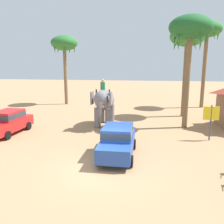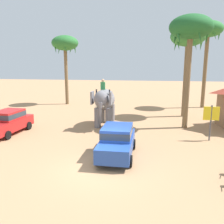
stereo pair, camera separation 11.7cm
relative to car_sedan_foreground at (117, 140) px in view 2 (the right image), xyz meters
The scene contains 9 objects.
ground_plane 2.01m from the car_sedan_foreground, 107.55° to the right, with size 120.00×120.00×0.00m, color tan.
car_sedan_foreground is the anchor object (origin of this frame).
car_parked_far_side 9.00m from the car_sedan_foreground, 160.22° to the left, with size 2.09×4.20×1.70m.
elephant_with_mahout 6.69m from the car_sedan_foreground, 106.93° to the left, with size 1.67×3.88×3.88m.
palm_tree_behind_elephant 13.63m from the car_sedan_foreground, 65.50° to the left, with size 3.20×3.20×8.38m.
palm_tree_near_hut 19.50m from the car_sedan_foreground, 64.19° to the left, with size 3.20×3.20×9.67m.
palm_tree_left_of_road 19.21m from the car_sedan_foreground, 118.23° to the left, with size 3.20×3.20×8.37m.
palm_tree_far_back 10.40m from the car_sedan_foreground, 55.84° to the left, with size 3.20×3.20×8.61m.
signboard_yellow 6.84m from the car_sedan_foreground, 32.34° to the left, with size 1.00×0.10×2.40m.
Camera 2 is at (2.22, -10.63, 5.08)m, focal length 37.86 mm.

